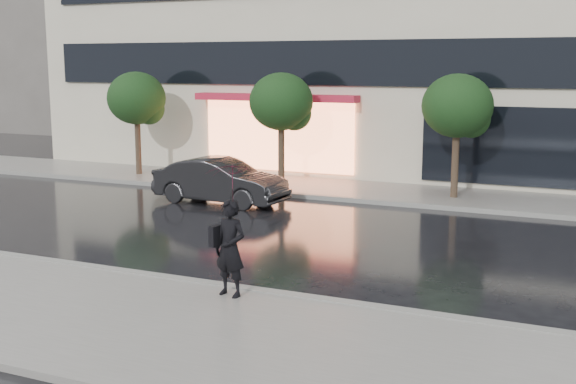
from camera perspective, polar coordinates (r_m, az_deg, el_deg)
The scene contains 11 objects.
ground at distance 15.21m, azimuth -5.99°, elevation -6.33°, with size 120.00×120.00×0.00m, color black.
sidewalk_near at distance 12.63m, azimuth -13.50°, elevation -9.76°, with size 60.00×4.50×0.12m, color slate.
sidewalk_far at distance 24.37m, azimuth 6.14°, elevation 0.08°, with size 60.00×3.50×0.12m, color slate.
curb_near at distance 14.37m, azimuth -8.01°, elevation -7.07°, with size 60.00×0.25×0.14m, color gray.
curb_far at distance 22.74m, azimuth 4.78°, elevation -0.60°, with size 60.00×0.25×0.14m, color gray.
bg_building_left at distance 52.37m, azimuth -18.77°, elevation 11.49°, with size 14.00×10.00×12.00m, color #59544F.
tree_far_west at distance 27.92m, azimuth -11.75°, elevation 7.12°, with size 2.20×2.20×3.99m.
tree_mid_west at distance 24.90m, azimuth -0.38°, elevation 6.98°, with size 2.20×2.20×3.99m.
tree_mid_east at distance 23.07m, azimuth 13.40°, elevation 6.46°, with size 2.20×2.20×3.99m.
parked_car at distance 22.43m, azimuth -5.36°, elevation 0.87°, with size 1.48×4.24×1.40m, color black.
pedestrian_with_umbrella at distance 12.92m, azimuth -4.53°, elevation -1.64°, with size 1.05×1.07×2.43m.
Camera 1 is at (7.36, -12.59, 4.30)m, focal length 45.00 mm.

